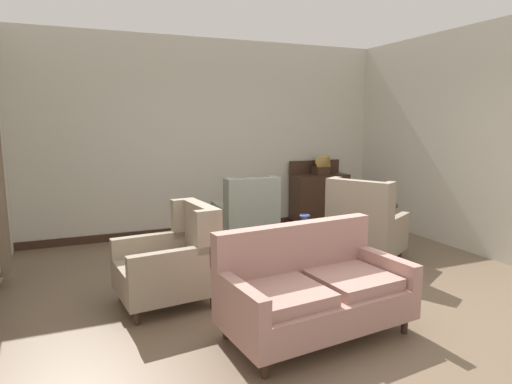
# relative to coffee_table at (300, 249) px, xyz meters

# --- Properties ---
(ground) EXTENTS (8.82, 8.82, 0.00)m
(ground) POSITION_rel_coffee_table_xyz_m (-0.18, -0.41, -0.41)
(ground) COLOR brown
(wall_back) EXTENTS (6.18, 0.08, 3.13)m
(wall_back) POSITION_rel_coffee_table_xyz_m (-0.18, 2.74, 1.16)
(wall_back) COLOR beige
(wall_back) RESTS_ON ground
(wall_right) EXTENTS (0.08, 4.41, 3.13)m
(wall_right) POSITION_rel_coffee_table_xyz_m (2.83, 0.53, 1.16)
(wall_right) COLOR beige
(wall_right) RESTS_ON ground
(baseboard_back) EXTENTS (6.02, 0.03, 0.12)m
(baseboard_back) POSITION_rel_coffee_table_xyz_m (-0.18, 2.68, -0.35)
(baseboard_back) COLOR #382319
(baseboard_back) RESTS_ON ground
(coffee_table) EXTENTS (0.78, 0.78, 0.51)m
(coffee_table) POSITION_rel_coffee_table_xyz_m (0.00, 0.00, 0.00)
(coffee_table) COLOR #382319
(coffee_table) RESTS_ON ground
(porcelain_vase) EXTENTS (0.19, 0.19, 0.28)m
(porcelain_vase) POSITION_rel_coffee_table_xyz_m (0.05, -0.02, 0.23)
(porcelain_vase) COLOR #384C93
(porcelain_vase) RESTS_ON coffee_table
(settee) EXTENTS (1.69, 0.99, 0.93)m
(settee) POSITION_rel_coffee_table_xyz_m (-0.46, -1.09, -0.02)
(settee) COLOR tan
(settee) RESTS_ON ground
(armchair_foreground_right) EXTENTS (0.76, 0.93, 1.09)m
(armchair_foreground_right) POSITION_rel_coffee_table_xyz_m (-0.10, 1.38, 0.04)
(armchair_foreground_right) COLOR gray
(armchair_foreground_right) RESTS_ON ground
(armchair_far_left) EXTENTS (1.00, 0.87, 1.00)m
(armchair_far_left) POSITION_rel_coffee_table_xyz_m (-1.43, 0.02, 0.02)
(armchair_far_left) COLOR gray
(armchair_far_left) RESTS_ON ground
(armchair_beside_settee) EXTENTS (1.12, 1.13, 1.11)m
(armchair_beside_settee) POSITION_rel_coffee_table_xyz_m (1.15, 0.36, 0.05)
(armchair_beside_settee) COLOR gray
(armchair_beside_settee) RESTS_ON ground
(side_table) EXTENTS (0.55, 0.55, 0.69)m
(side_table) POSITION_rel_coffee_table_xyz_m (1.61, 0.70, 0.01)
(side_table) COLOR #382319
(side_table) RESTS_ON ground
(sideboard) EXTENTS (1.00, 0.42, 1.13)m
(sideboard) POSITION_rel_coffee_table_xyz_m (1.71, 2.44, 0.10)
(sideboard) COLOR #382319
(sideboard) RESTS_ON ground
(gramophone) EXTENTS (0.33, 0.39, 0.47)m
(gramophone) POSITION_rel_coffee_table_xyz_m (1.75, 2.36, 0.71)
(gramophone) COLOR #382319
(gramophone) RESTS_ON sideboard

